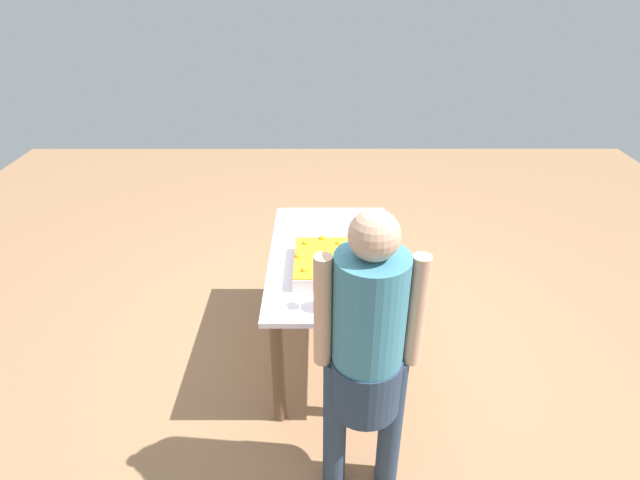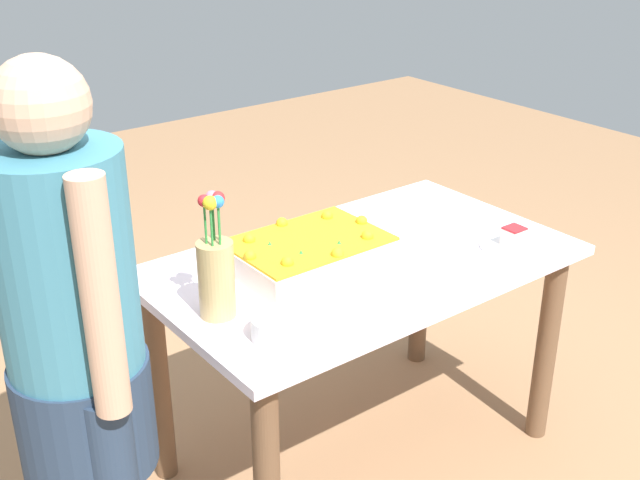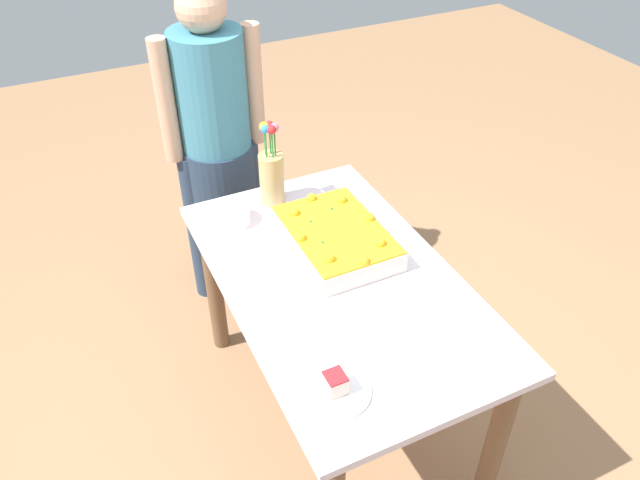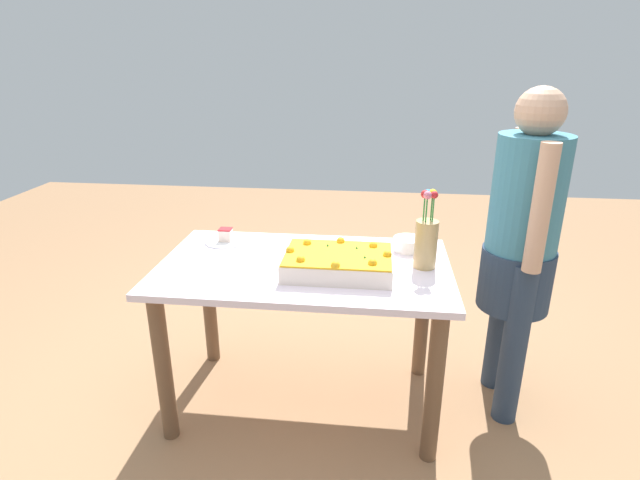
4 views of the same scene
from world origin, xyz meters
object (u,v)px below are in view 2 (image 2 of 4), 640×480
object	(u,v)px
serving_plate_with_slice	(513,243)
flower_vase	(216,272)
person_standing	(75,341)
cake_knife	(436,211)
fruit_bowl	(279,327)
sheet_cake	(309,252)

from	to	relation	value
serving_plate_with_slice	flower_vase	world-z (taller)	flower_vase
flower_vase	person_standing	size ratio (longest dim) A/B	0.23
cake_knife	person_standing	xyz separation A→B (m)	(-1.38, -0.25, 0.12)
flower_vase	person_standing	bearing A→B (deg)	-167.72
serving_plate_with_slice	person_standing	size ratio (longest dim) A/B	0.14
person_standing	serving_plate_with_slice	bearing A→B (deg)	-4.51
serving_plate_with_slice	cake_knife	distance (m)	0.36
serving_plate_with_slice	fruit_bowl	distance (m)	0.89
fruit_bowl	serving_plate_with_slice	bearing A→B (deg)	-0.42
serving_plate_with_slice	fruit_bowl	size ratio (longest dim) A/B	1.46
fruit_bowl	person_standing	distance (m)	0.50
serving_plate_with_slice	flower_vase	size ratio (longest dim) A/B	0.59
cake_knife	sheet_cake	bearing A→B (deg)	-81.06
person_standing	flower_vase	bearing A→B (deg)	12.28
fruit_bowl	person_standing	size ratio (longest dim) A/B	0.09
sheet_cake	flower_vase	world-z (taller)	flower_vase
cake_knife	person_standing	size ratio (longest dim) A/B	0.14
person_standing	sheet_cake	bearing A→B (deg)	13.25
person_standing	fruit_bowl	bearing A→B (deg)	-11.93
flower_vase	cake_knife	bearing A→B (deg)	9.16
sheet_cake	fruit_bowl	bearing A→B (deg)	-137.07
serving_plate_with_slice	fruit_bowl	xyz separation A→B (m)	(-0.89, 0.01, 0.01)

